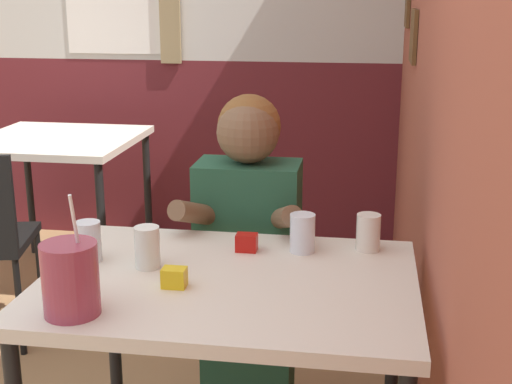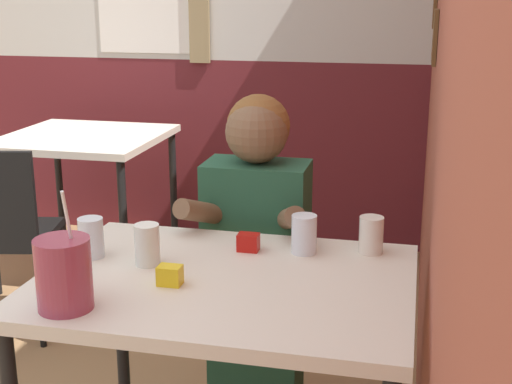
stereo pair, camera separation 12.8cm
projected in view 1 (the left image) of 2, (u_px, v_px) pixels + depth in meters
The scene contains 12 objects.
brick_wall_right at pixel (430, 31), 2.61m from camera, with size 0.08×4.77×2.70m.
back_wall at pixel (152, 15), 4.17m from camera, with size 5.88×0.09×2.70m.
main_table at pixel (229, 306), 1.86m from camera, with size 0.97×0.72×0.78m.
background_table at pixel (58, 153), 3.65m from camera, with size 0.79×0.79×0.78m.
person_seated at pixel (248, 260), 2.40m from camera, with size 0.42×0.41×1.18m.
cocktail_pitcher at pixel (70, 279), 1.62m from camera, with size 0.13×0.13×0.29m.
glass_near_pitcher at pixel (302, 233), 2.02m from camera, with size 0.07×0.07×0.11m.
glass_center at pixel (147, 247), 1.90m from camera, with size 0.07×0.07×0.11m.
glass_far_side at pixel (368, 232), 2.03m from camera, with size 0.07×0.07×0.11m.
glass_by_brick at pixel (88, 241), 1.95m from camera, with size 0.07×0.07×0.11m.
condiment_ketchup at pixel (247, 242), 2.03m from camera, with size 0.06×0.04×0.05m.
condiment_mustard at pixel (174, 278), 1.78m from camera, with size 0.06×0.04×0.05m.
Camera 1 is at (1.26, -1.35, 1.49)m, focal length 50.00 mm.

